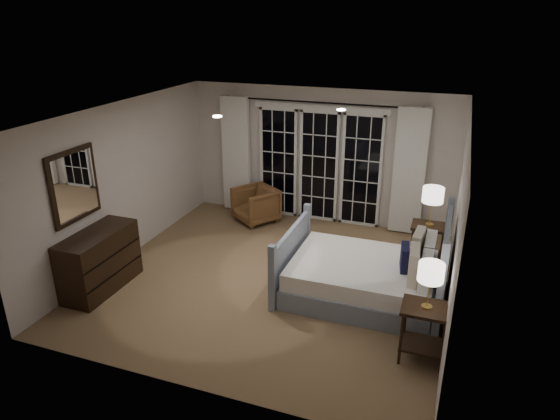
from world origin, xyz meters
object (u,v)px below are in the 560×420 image
(lamp_right, at_px, (433,195))
(nightstand_left, at_px, (424,325))
(dresser, at_px, (100,261))
(nightstand_right, at_px, (428,239))
(lamp_left, at_px, (431,273))
(armchair, at_px, (256,205))
(bed, at_px, (367,276))

(lamp_right, bearing_deg, nightstand_left, -86.43)
(lamp_right, distance_m, dresser, 5.00)
(dresser, bearing_deg, nightstand_right, 28.14)
(nightstand_right, height_order, dresser, dresser)
(lamp_left, bearing_deg, armchair, 137.07)
(lamp_left, xyz_separation_m, armchair, (-3.36, 3.12, -0.80))
(armchair, bearing_deg, dresser, -75.25)
(dresser, bearing_deg, armchair, 69.34)
(armchair, bearing_deg, nightstand_left, -7.51)
(bed, distance_m, lamp_left, 1.64)
(lamp_right, height_order, dresser, lamp_right)
(bed, relative_size, dresser, 1.74)
(bed, height_order, lamp_left, bed)
(lamp_left, height_order, dresser, lamp_left)
(nightstand_left, height_order, armchair, nightstand_left)
(nightstand_right, bearing_deg, lamp_left, -86.43)
(lamp_left, bearing_deg, dresser, 179.10)
(nightstand_left, relative_size, lamp_right, 1.14)
(nightstand_left, height_order, nightstand_right, nightstand_left)
(bed, distance_m, dresser, 3.80)
(bed, xyz_separation_m, lamp_left, (0.86, -1.14, 0.81))
(nightstand_left, xyz_separation_m, dresser, (-4.51, 0.07, -0.03))
(bed, height_order, nightstand_right, bed)
(bed, xyz_separation_m, dresser, (-3.65, -1.07, 0.12))
(armchair, bearing_deg, lamp_right, 22.74)
(nightstand_left, distance_m, dresser, 4.51)
(lamp_right, bearing_deg, nightstand_right, 90.00)
(nightstand_left, height_order, dresser, dresser)
(bed, xyz_separation_m, armchair, (-2.50, 1.98, 0.01))
(nightstand_left, relative_size, nightstand_right, 1.02)
(bed, height_order, dresser, bed)
(nightstand_right, height_order, armchair, nightstand_right)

